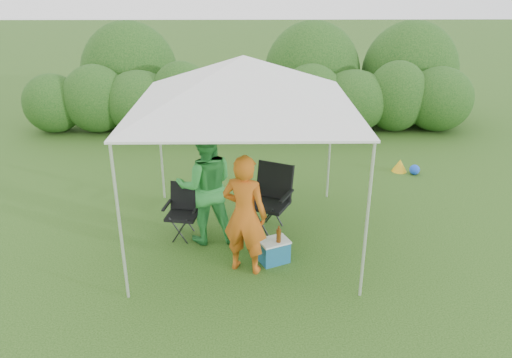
{
  "coord_description": "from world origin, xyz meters",
  "views": [
    {
      "loc": [
        0.08,
        -6.34,
        3.94
      ],
      "look_at": [
        0.17,
        0.4,
        1.05
      ],
      "focal_mm": 35.0,
      "sensor_mm": 36.0,
      "label": 1
    }
  ],
  "objects_px": {
    "woman": "(206,186)",
    "cooler": "(274,251)",
    "chair_left": "(183,207)",
    "chair_right": "(271,194)",
    "canopy": "(244,82)",
    "man": "(245,215)"
  },
  "relations": [
    {
      "from": "woman",
      "to": "cooler",
      "type": "bearing_deg",
      "value": 139.22
    },
    {
      "from": "chair_left",
      "to": "cooler",
      "type": "xyz_separation_m",
      "value": [
        1.38,
        -0.82,
        -0.3
      ]
    },
    {
      "from": "chair_left",
      "to": "woman",
      "type": "relative_size",
      "value": 0.46
    },
    {
      "from": "chair_left",
      "to": "cooler",
      "type": "relative_size",
      "value": 1.68
    },
    {
      "from": "chair_right",
      "to": "cooler",
      "type": "distance_m",
      "value": 1.09
    },
    {
      "from": "chair_left",
      "to": "woman",
      "type": "xyz_separation_m",
      "value": [
        0.38,
        -0.16,
        0.44
      ]
    },
    {
      "from": "canopy",
      "to": "chair_right",
      "type": "xyz_separation_m",
      "value": [
        0.41,
        0.32,
        -1.85
      ]
    },
    {
      "from": "canopy",
      "to": "chair_right",
      "type": "height_order",
      "value": "canopy"
    },
    {
      "from": "chair_left",
      "to": "cooler",
      "type": "bearing_deg",
      "value": -20.84
    },
    {
      "from": "chair_right",
      "to": "man",
      "type": "height_order",
      "value": "man"
    },
    {
      "from": "canopy",
      "to": "chair_left",
      "type": "bearing_deg",
      "value": 172.0
    },
    {
      "from": "canopy",
      "to": "man",
      "type": "bearing_deg",
      "value": -89.6
    },
    {
      "from": "chair_left",
      "to": "woman",
      "type": "bearing_deg",
      "value": -13.16
    },
    {
      "from": "chair_left",
      "to": "woman",
      "type": "height_order",
      "value": "woman"
    },
    {
      "from": "canopy",
      "to": "woman",
      "type": "xyz_separation_m",
      "value": [
        -0.58,
        -0.03,
        -1.55
      ]
    },
    {
      "from": "canopy",
      "to": "chair_right",
      "type": "distance_m",
      "value": 1.93
    },
    {
      "from": "canopy",
      "to": "cooler",
      "type": "distance_m",
      "value": 2.42
    },
    {
      "from": "canopy",
      "to": "chair_left",
      "type": "xyz_separation_m",
      "value": [
        -0.96,
        0.13,
        -1.98
      ]
    },
    {
      "from": "canopy",
      "to": "chair_left",
      "type": "distance_m",
      "value": 2.21
    },
    {
      "from": "canopy",
      "to": "man",
      "type": "relative_size",
      "value": 1.81
    },
    {
      "from": "canopy",
      "to": "chair_left",
      "type": "relative_size",
      "value": 3.67
    },
    {
      "from": "chair_right",
      "to": "chair_left",
      "type": "height_order",
      "value": "chair_right"
    }
  ]
}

